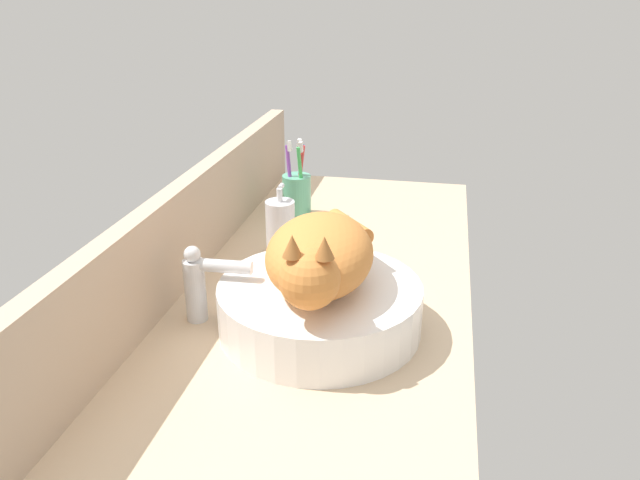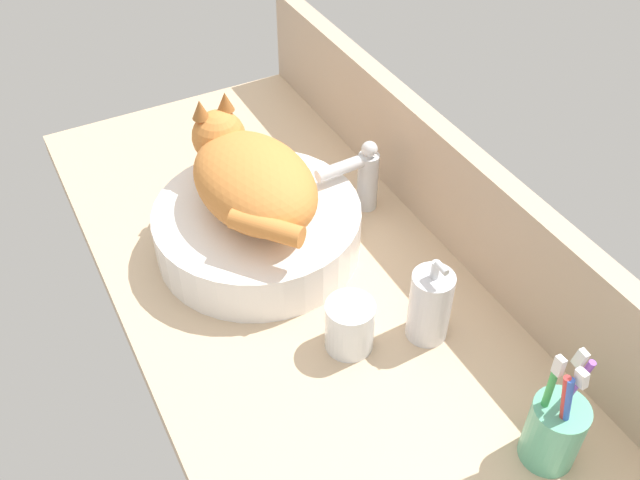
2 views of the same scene
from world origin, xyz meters
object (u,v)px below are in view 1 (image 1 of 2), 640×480
object	(u,v)px
sink_basin	(320,307)
toothbrush_cup	(297,193)
water_glass	(329,249)
cat	(319,256)
faucet	(201,281)
soap_dispenser	(280,228)

from	to	relation	value
sink_basin	toothbrush_cup	size ratio (longest dim) A/B	1.78
toothbrush_cup	water_glass	bearing A→B (deg)	-154.06
sink_basin	water_glass	distance (cm)	24.94
water_glass	cat	bearing A→B (deg)	-173.01
toothbrush_cup	cat	bearing A→B (deg)	-162.89
sink_basin	toothbrush_cup	bearing A→B (deg)	17.34
faucet	soap_dispenser	xyz separation A→B (cm)	(29.10, -5.97, -1.35)
cat	toothbrush_cup	world-z (taller)	cat
faucet	toothbrush_cup	world-z (taller)	toothbrush_cup
water_glass	toothbrush_cup	bearing A→B (deg)	25.94
sink_basin	faucet	size ratio (longest dim) A/B	2.45
cat	soap_dispenser	xyz separation A→B (cm)	(29.54, 14.25, -8.00)
soap_dispenser	water_glass	xyz separation A→B (cm)	(-3.43, -11.05, -2.36)
soap_dispenser	toothbrush_cup	distance (cm)	23.72
toothbrush_cup	sink_basin	bearing A→B (deg)	-162.66
faucet	soap_dispenser	size ratio (longest dim) A/B	0.91
cat	toothbrush_cup	distance (cm)	56.26
faucet	toothbrush_cup	bearing A→B (deg)	-4.18
sink_basin	soap_dispenser	distance (cm)	31.55
cat	water_glass	xyz separation A→B (cm)	(26.10, 3.20, -10.36)
sink_basin	soap_dispenser	size ratio (longest dim) A/B	2.22
water_glass	sink_basin	bearing A→B (deg)	-173.05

